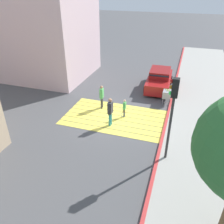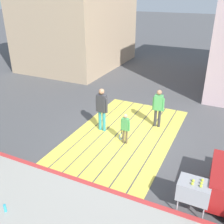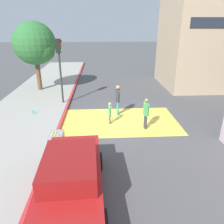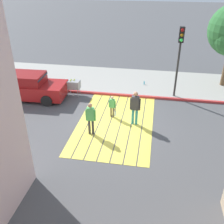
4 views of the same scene
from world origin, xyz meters
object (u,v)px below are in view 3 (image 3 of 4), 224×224
object	(u,v)px
street_tree	(36,45)
tennis_ball_cart	(56,140)
car_parked_near_curb	(71,178)
pedestrian_adult_lead	(118,98)
pedestrian_adult_trailing	(146,111)
water_bottle	(33,112)
traffic_light_corner	(60,59)
pedestrian_child_with_racket	(110,112)

from	to	relation	value
street_tree	tennis_ball_cart	world-z (taller)	street_tree
car_parked_near_curb	pedestrian_adult_lead	xyz separation A→B (m)	(1.96, 6.58, 0.32)
street_tree	pedestrian_adult_lead	distance (m)	8.29
tennis_ball_cart	pedestrian_adult_trailing	size ratio (longest dim) A/B	0.62
water_bottle	pedestrian_adult_trailing	xyz separation A→B (m)	(6.32, -2.10, 0.73)
street_tree	pedestrian_adult_lead	size ratio (longest dim) A/B	2.94
traffic_light_corner	pedestrian_adult_trailing	bearing A→B (deg)	-40.01
car_parked_near_curb	pedestrian_adult_lead	bearing A→B (deg)	73.40
car_parked_near_curb	traffic_light_corner	bearing A→B (deg)	100.33
pedestrian_adult_trailing	water_bottle	bearing A→B (deg)	161.60
pedestrian_adult_trailing	tennis_ball_cart	bearing A→B (deg)	-152.36
water_bottle	pedestrian_adult_lead	size ratio (longest dim) A/B	0.12
pedestrian_adult_lead	pedestrian_child_with_racket	bearing A→B (deg)	-113.22
street_tree	tennis_ball_cart	bearing A→B (deg)	-72.72
pedestrian_child_with_racket	traffic_light_corner	bearing A→B (deg)	132.13
traffic_light_corner	pedestrian_adult_lead	size ratio (longest dim) A/B	2.34
car_parked_near_curb	pedestrian_adult_trailing	xyz separation A→B (m)	(3.23, 4.63, 0.23)
car_parked_near_curb	tennis_ball_cart	bearing A→B (deg)	110.05
pedestrian_adult_lead	pedestrian_child_with_racket	world-z (taller)	pedestrian_adult_lead
car_parked_near_curb	water_bottle	distance (m)	7.43
tennis_ball_cart	pedestrian_adult_trailing	world-z (taller)	pedestrian_adult_trailing
pedestrian_child_with_racket	water_bottle	bearing A→B (deg)	162.87
tennis_ball_cart	pedestrian_adult_lead	size ratio (longest dim) A/B	0.56
car_parked_near_curb	tennis_ball_cart	size ratio (longest dim) A/B	4.29
water_bottle	pedestrian_adult_trailing	distance (m)	6.70
pedestrian_adult_trailing	pedestrian_child_with_racket	world-z (taller)	pedestrian_adult_trailing
pedestrian_child_with_racket	pedestrian_adult_trailing	bearing A→B (deg)	-21.49
car_parked_near_curb	water_bottle	bearing A→B (deg)	114.65
pedestrian_adult_trailing	pedestrian_child_with_racket	size ratio (longest dim) A/B	1.35
tennis_ball_cart	water_bottle	world-z (taller)	tennis_ball_cart
street_tree	car_parked_near_curb	bearing A→B (deg)	-72.14
car_parked_near_curb	pedestrian_adult_lead	distance (m)	6.87
street_tree	pedestrian_child_with_racket	xyz separation A→B (m)	(5.27, -6.57, -2.95)
car_parked_near_curb	traffic_light_corner	world-z (taller)	traffic_light_corner
water_bottle	car_parked_near_curb	bearing A→B (deg)	-65.35
car_parked_near_curb	pedestrian_adult_trailing	size ratio (longest dim) A/B	2.65
pedestrian_adult_lead	street_tree	bearing A→B (deg)	137.38
traffic_light_corner	pedestrian_child_with_racket	xyz separation A→B (m)	(3.01, -3.33, -2.35)
tennis_ball_cart	water_bottle	distance (m)	4.82
pedestrian_child_with_racket	pedestrian_adult_lead	bearing A→B (deg)	66.78
traffic_light_corner	water_bottle	bearing A→B (deg)	-127.98
tennis_ball_cart	pedestrian_adult_lead	distance (m)	5.02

